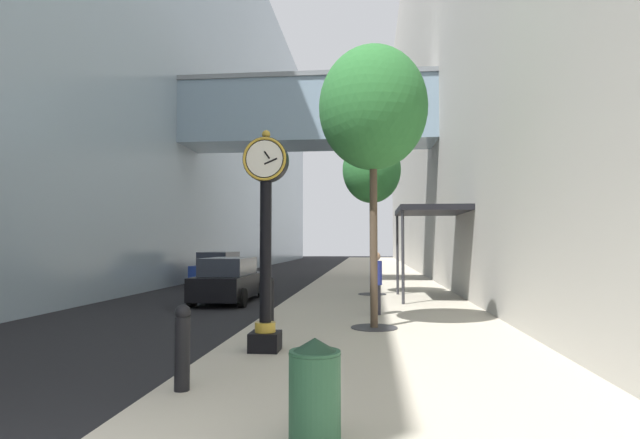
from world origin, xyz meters
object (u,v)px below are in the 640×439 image
trash_bin (315,390)px  car_black_near (230,280)px  street_clock (266,229)px  pedestrian_walking (376,281)px  bollard_nearest (182,346)px  bollard_third (270,298)px  street_tree_mid_near (372,171)px  street_tree_near (373,109)px  car_blue_mid (220,269)px

trash_bin → car_black_near: car_black_near is taller
street_clock → pedestrian_walking: bearing=66.9°
pedestrian_walking → car_black_near: size_ratio=0.38×
bollard_nearest → bollard_third: bearing=90.0°
bollard_nearest → bollard_third: 6.01m
street_tree_mid_near → bollard_nearest: bearing=-101.3°
street_tree_near → car_blue_mid: bearing=120.3°
car_black_near → car_blue_mid: 7.92m
bollard_nearest → car_black_near: bearing=102.8°
car_blue_mid → bollard_nearest: bearing=-74.4°
bollard_nearest → pedestrian_walking: bearing=70.1°
street_tree_near → street_tree_mid_near: size_ratio=1.08×
street_tree_mid_near → pedestrian_walking: (0.08, -5.66, -3.97)m
trash_bin → bollard_nearest: bearing=140.7°
street_clock → bollard_nearest: size_ratio=3.58×
pedestrian_walking → car_black_near: pedestrian_walking is taller
street_clock → car_black_near: size_ratio=0.89×
bollard_nearest → street_tree_mid_near: (2.65, 13.21, 4.31)m
street_tree_mid_near → pedestrian_walking: 6.92m
bollard_nearest → bollard_third: size_ratio=1.00×
street_clock → pedestrian_walking: size_ratio=2.35×
street_tree_mid_near → street_tree_near: bearing=-90.0°
street_clock → car_blue_mid: bearing=109.8°
street_tree_near → pedestrian_walking: bearing=88.0°
street_clock → street_tree_mid_near: size_ratio=0.66×
street_tree_near → car_blue_mid: (-7.88, 13.46, -4.56)m
street_clock → bollard_third: 3.87m
bollard_third → car_black_near: (-2.57, 5.31, 0.05)m
street_tree_near → car_black_near: (-5.22, 6.00, -4.60)m
street_tree_near → pedestrian_walking: 4.85m
trash_bin → car_blue_mid: (-7.23, 20.41, 0.15)m
bollard_third → car_blue_mid: car_blue_mid is taller
street_clock → pedestrian_walking: (2.12, 4.98, -1.33)m
bollard_nearest → car_blue_mid: size_ratio=0.26×
bollard_nearest → bollard_third: (0.00, 6.01, 0.00)m
trash_bin → pedestrian_walking: size_ratio=0.59×
bollard_nearest → car_black_near: size_ratio=0.25×
street_tree_mid_near → car_blue_mid: (-7.88, 5.57, -4.22)m
street_clock → bollard_nearest: bearing=-103.3°
car_black_near → trash_bin: bearing=-70.6°
bollard_nearest → street_tree_near: (2.65, 5.32, 4.64)m
bollard_third → car_black_near: car_black_near is taller
bollard_nearest → car_black_near: car_black_near is taller
street_clock → street_tree_near: bearing=53.4°
car_black_near → bollard_nearest: bearing=-77.2°
street_clock → car_black_near: 9.45m
street_tree_near → street_clock: bearing=-126.6°
street_tree_mid_near → car_blue_mid: street_tree_mid_near is taller
street_tree_near → pedestrian_walking: (0.08, 2.23, -4.31)m
street_clock → bollard_nearest: (-0.60, -2.56, -1.66)m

